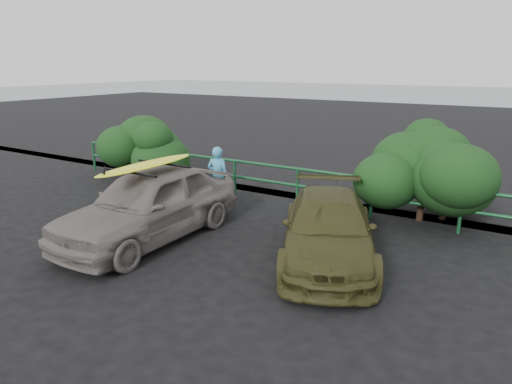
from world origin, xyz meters
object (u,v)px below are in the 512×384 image
(guardrail, at_px, (265,182))
(sedan, at_px, (149,204))
(man, at_px, (218,177))
(surfboard, at_px, (147,165))
(olive_vehicle, at_px, (328,228))

(guardrail, distance_m, sedan, 3.83)
(man, bearing_deg, sedan, 81.58)
(surfboard, bearing_deg, olive_vehicle, 15.72)
(guardrail, xyz_separation_m, man, (-0.78, -1.10, 0.28))
(olive_vehicle, bearing_deg, man, 133.15)
(sedan, xyz_separation_m, man, (-0.15, 2.67, 0.03))
(guardrail, relative_size, man, 8.78)
(olive_vehicle, xyz_separation_m, man, (-3.81, 1.64, 0.19))
(guardrail, bearing_deg, olive_vehicle, -42.22)
(sedan, height_order, olive_vehicle, sedan)
(man, bearing_deg, guardrail, -137.05)
(man, relative_size, surfboard, 0.60)
(sedan, xyz_separation_m, olive_vehicle, (3.66, 1.03, -0.16))
(man, bearing_deg, surfboard, 81.58)
(olive_vehicle, relative_size, surfboard, 1.57)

